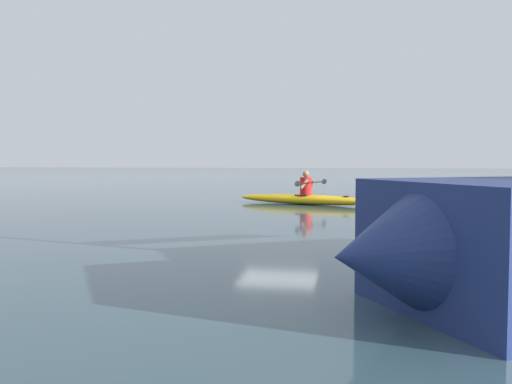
% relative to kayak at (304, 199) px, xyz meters
% --- Properties ---
extents(ground_plane, '(160.00, 160.00, 0.00)m').
position_rel_kayak_xyz_m(ground_plane, '(0.88, -0.32, -0.16)').
color(ground_plane, '#334C56').
extents(kayak, '(4.62, 2.23, 0.31)m').
position_rel_kayak_xyz_m(kayak, '(0.00, 0.00, 0.00)').
color(kayak, '#EAB214').
rests_on(kayak, ground).
extents(kayaker, '(0.85, 2.20, 0.76)m').
position_rel_kayak_xyz_m(kayaker, '(-0.07, 0.02, 0.48)').
color(kayaker, red).
rests_on(kayaker, kayak).
extents(mooring_buoy_channel_marker, '(0.54, 0.54, 0.59)m').
position_rel_kayak_xyz_m(mooring_buoy_channel_marker, '(-4.62, 3.01, 0.11)').
color(mooring_buoy_channel_marker, red).
rests_on(mooring_buoy_channel_marker, ground).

